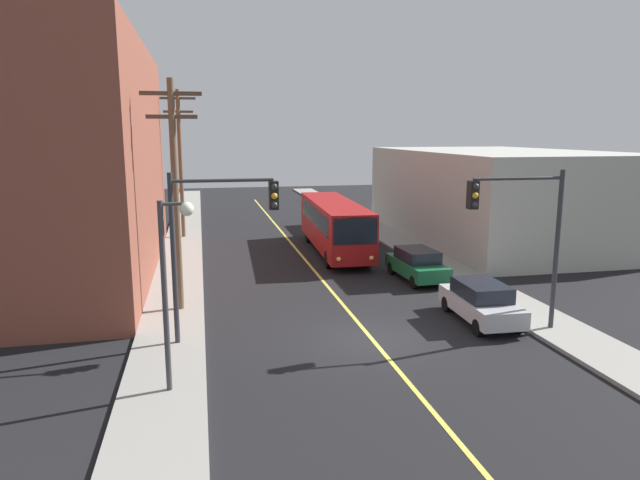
% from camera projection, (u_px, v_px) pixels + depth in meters
% --- Properties ---
extents(ground_plane, '(120.00, 120.00, 0.00)m').
position_uv_depth(ground_plane, '(372.00, 339.00, 20.84)').
color(ground_plane, black).
extents(sidewalk_left, '(2.50, 90.00, 0.15)m').
position_uv_depth(sidewalk_left, '(178.00, 280.00, 28.97)').
color(sidewalk_left, gray).
rests_on(sidewalk_left, ground).
extents(sidewalk_right, '(2.50, 90.00, 0.15)m').
position_uv_depth(sidewalk_right, '(443.00, 266.00, 31.91)').
color(sidewalk_right, gray).
rests_on(sidewalk_right, ground).
extents(lane_stripe_center, '(0.16, 60.00, 0.01)m').
position_uv_depth(lane_stripe_center, '(301.00, 255.00, 35.26)').
color(lane_stripe_center, '#D8CC4C').
rests_on(lane_stripe_center, ground).
extents(building_left_brick, '(10.00, 21.24, 11.92)m').
position_uv_depth(building_left_brick, '(49.00, 162.00, 29.03)').
color(building_left_brick, brown).
rests_on(building_left_brick, ground).
extents(building_right_warehouse, '(12.00, 20.41, 6.24)m').
position_uv_depth(building_right_warehouse, '(496.00, 195.00, 40.09)').
color(building_right_warehouse, '#B2B2A8').
rests_on(building_right_warehouse, ground).
extents(city_bus, '(3.08, 12.24, 3.20)m').
position_uv_depth(city_bus, '(334.00, 224.00, 35.69)').
color(city_bus, maroon).
rests_on(city_bus, ground).
extents(parked_car_silver, '(1.94, 4.46, 1.62)m').
position_uv_depth(parked_car_silver, '(481.00, 301.00, 22.62)').
color(parked_car_silver, '#B7B7BC').
rests_on(parked_car_silver, ground).
extents(parked_car_green, '(1.97, 4.47, 1.62)m').
position_uv_depth(parked_car_green, '(417.00, 264.00, 29.06)').
color(parked_car_green, '#196038').
rests_on(parked_car_green, ground).
extents(utility_pole_near, '(2.40, 0.28, 9.43)m').
position_uv_depth(utility_pole_near, '(175.00, 185.00, 23.05)').
color(utility_pole_near, brown).
rests_on(utility_pole_near, sidewalk_left).
extents(utility_pole_mid, '(2.40, 0.28, 10.22)m').
position_uv_depth(utility_pole_mid, '(180.00, 157.00, 39.58)').
color(utility_pole_mid, brown).
rests_on(utility_pole_mid, sidewalk_left).
extents(traffic_signal_left_corner, '(3.75, 0.48, 6.00)m').
position_uv_depth(traffic_signal_left_corner, '(218.00, 225.00, 19.65)').
color(traffic_signal_left_corner, '#2D2D33').
rests_on(traffic_signal_left_corner, sidewalk_left).
extents(traffic_signal_right_corner, '(3.75, 0.48, 6.00)m').
position_uv_depth(traffic_signal_right_corner, '(521.00, 221.00, 20.58)').
color(traffic_signal_right_corner, '#2D2D33').
rests_on(traffic_signal_right_corner, sidewalk_right).
extents(street_lamp_left, '(0.98, 0.40, 5.50)m').
position_uv_depth(street_lamp_left, '(172.00, 268.00, 15.80)').
color(street_lamp_left, '#38383D').
rests_on(street_lamp_left, sidewalk_left).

